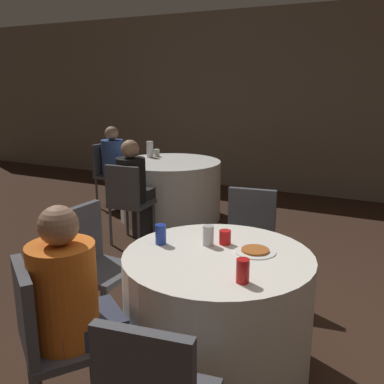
{
  "coord_description": "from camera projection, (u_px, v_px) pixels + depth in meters",
  "views": [
    {
      "loc": [
        0.64,
        -2.02,
        1.69
      ],
      "look_at": [
        -0.84,
        0.97,
        0.84
      ],
      "focal_mm": 40.0,
      "sensor_mm": 36.0,
      "label": 1
    }
  ],
  "objects": [
    {
      "name": "chair_far_west",
      "position": [
        108.0,
        169.0,
        5.95
      ],
      "size": [
        0.44,
        0.44,
        0.88
      ],
      "rotation": [
        0.0,
        0.0,
        -1.67
      ],
      "color": "#47474C",
      "rests_on": "ground_plane"
    },
    {
      "name": "soda_can_silver",
      "position": [
        208.0,
        235.0,
        2.57
      ],
      "size": [
        0.07,
        0.07,
        0.12
      ],
      "color": "silver",
      "rests_on": "table_near"
    },
    {
      "name": "soda_can_blue",
      "position": [
        161.0,
        234.0,
        2.59
      ],
      "size": [
        0.07,
        0.07,
        0.12
      ],
      "color": "#1E38A5",
      "rests_on": "table_near"
    },
    {
      "name": "chair_near_southwest",
      "position": [
        47.0,
        331.0,
        2.05
      ],
      "size": [
        0.56,
        0.56,
        0.88
      ],
      "rotation": [
        0.0,
        0.0,
        -0.61
      ],
      "color": "#47474C",
      "rests_on": "ground_plane"
    },
    {
      "name": "table_near",
      "position": [
        217.0,
        313.0,
        2.53
      ],
      "size": [
        1.1,
        1.1,
        0.74
      ],
      "color": "white",
      "rests_on": "ground_plane"
    },
    {
      "name": "chair_far_south",
      "position": [
        127.0,
        197.0,
        4.48
      ],
      "size": [
        0.43,
        0.43,
        0.88
      ],
      "rotation": [
        0.0,
        0.0,
        0.07
      ],
      "color": "#47474C",
      "rests_on": "ground_plane"
    },
    {
      "name": "soda_can_red",
      "position": [
        243.0,
        271.0,
        2.09
      ],
      "size": [
        0.07,
        0.07,
        0.12
      ],
      "color": "red",
      "rests_on": "table_near"
    },
    {
      "name": "person_blue_shirt",
      "position": [
        118.0,
        168.0,
        5.86
      ],
      "size": [
        0.49,
        0.32,
        1.13
      ],
      "rotation": [
        0.0,
        0.0,
        -1.67
      ],
      "color": "#282828",
      "rests_on": "ground_plane"
    },
    {
      "name": "person_orange_shirt",
      "position": [
        81.0,
        314.0,
        2.11
      ],
      "size": [
        0.44,
        0.47,
        1.15
      ],
      "rotation": [
        0.0,
        0.0,
        -0.61
      ],
      "color": "#33384C",
      "rests_on": "ground_plane"
    },
    {
      "name": "bottle_far",
      "position": [
        150.0,
        149.0,
        5.63
      ],
      "size": [
        0.09,
        0.09,
        0.21
      ],
      "color": "white",
      "rests_on": "table_far"
    },
    {
      "name": "chair_near_north",
      "position": [
        249.0,
        234.0,
        3.38
      ],
      "size": [
        0.45,
        0.46,
        0.88
      ],
      "rotation": [
        0.0,
        0.0,
        -3.0
      ],
      "color": "#47474C",
      "rests_on": "ground_plane"
    },
    {
      "name": "pizza_plate_near",
      "position": [
        255.0,
        251.0,
        2.48
      ],
      "size": [
        0.24,
        0.24,
        0.02
      ],
      "color": "white",
      "rests_on": "table_near"
    },
    {
      "name": "wall_back",
      "position": [
        358.0,
        104.0,
        6.11
      ],
      "size": [
        16.0,
        0.06,
        2.8
      ],
      "color": "#7A6B5B",
      "rests_on": "ground_plane"
    },
    {
      "name": "cup_near",
      "position": [
        225.0,
        237.0,
        2.59
      ],
      "size": [
        0.07,
        0.07,
        0.09
      ],
      "color": "red",
      "rests_on": "table_near"
    },
    {
      "name": "chair_near_west",
      "position": [
        92.0,
        256.0,
        2.94
      ],
      "size": [
        0.42,
        0.42,
        0.88
      ],
      "rotation": [
        0.0,
        0.0,
        -1.62
      ],
      "color": "#47474C",
      "rests_on": "ground_plane"
    },
    {
      "name": "table_far",
      "position": [
        170.0,
        190.0,
        5.45
      ],
      "size": [
        1.28,
        1.28,
        0.74
      ],
      "color": "white",
      "rests_on": "ground_plane"
    },
    {
      "name": "cup_far",
      "position": [
        157.0,
        153.0,
        5.71
      ],
      "size": [
        0.08,
        0.08,
        0.1
      ],
      "color": "silver",
      "rests_on": "table_far"
    },
    {
      "name": "person_black_shirt",
      "position": [
        135.0,
        191.0,
        4.62
      ],
      "size": [
        0.32,
        0.49,
        1.12
      ],
      "rotation": [
        0.0,
        0.0,
        0.07
      ],
      "color": "#282828",
      "rests_on": "ground_plane"
    }
  ]
}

